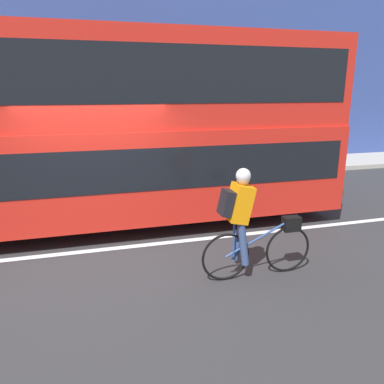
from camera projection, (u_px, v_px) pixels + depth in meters
ground_plane at (102, 255)px, 6.41m from camera, size 80.00×80.00×0.00m
road_center_line at (101, 250)px, 6.62m from camera, size 50.00×0.14×0.01m
sidewalk_curb at (94, 176)px, 11.93m from camera, size 60.00×2.24×0.14m
building_facade at (85, 66)px, 12.20m from camera, size 60.00×0.30×6.94m
bus at (111, 123)px, 7.38m from camera, size 9.18×2.47×3.78m
cyclist_on_bike at (248, 221)px, 5.43m from camera, size 1.75×0.32×1.69m
trash_bin at (158, 157)px, 12.22m from camera, size 0.58×0.58×0.93m
street_sign_post at (107, 126)px, 11.53m from camera, size 0.36×0.09×2.71m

